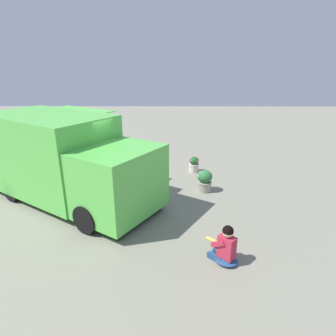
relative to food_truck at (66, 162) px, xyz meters
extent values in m
plane|color=gray|center=(-0.55, 0.23, -1.21)|extent=(40.00, 40.00, 0.00)
cube|color=#59C549|center=(-0.35, -0.56, 0.16)|extent=(3.97, 4.46, 2.34)
cube|color=#59C549|center=(1.13, 1.77, -0.14)|extent=(2.71, 2.56, 1.73)
cube|color=black|center=(1.56, 2.45, 0.16)|extent=(1.54, 0.99, 0.66)
cube|color=black|center=(-1.31, 0.05, 0.30)|extent=(1.16, 1.80, 0.82)
cube|color=#5EBD4C|center=(-1.55, 0.21, 1.29)|extent=(1.75, 2.27, 0.03)
cube|color=black|center=(0.09, 0.14, -1.11)|extent=(4.33, 5.38, 0.20)
cylinder|color=black|center=(1.87, 1.03, -0.84)|extent=(0.58, 0.73, 0.73)
cylinder|color=black|center=(0.15, 2.12, -0.84)|extent=(0.58, 0.73, 0.73)
cylinder|color=black|center=(0.14, -1.69, -0.84)|extent=(0.58, 0.73, 0.73)
cylinder|color=black|center=(-1.58, -0.60, -0.84)|extent=(0.58, 0.73, 0.73)
ellipsoid|color=navy|center=(2.97, 4.24, -1.15)|extent=(0.68, 0.68, 0.12)
cube|color=navy|center=(2.76, 4.17, -1.15)|extent=(0.33, 0.33, 0.11)
cube|color=navy|center=(2.91, 4.03, -1.15)|extent=(0.33, 0.33, 0.11)
cube|color=#B2293E|center=(2.97, 4.24, -0.84)|extent=(0.40, 0.40, 0.49)
sphere|color=#D1A588|center=(2.97, 4.24, -0.48)|extent=(0.23, 0.23, 0.23)
sphere|color=black|center=(2.97, 4.24, -0.45)|extent=(0.23, 0.23, 0.23)
cube|color=#B2293E|center=(2.80, 4.21, -0.77)|extent=(0.30, 0.31, 0.27)
cube|color=#B2293E|center=(2.95, 4.07, -0.77)|extent=(0.30, 0.31, 0.27)
cylinder|color=#DFAF53|center=(2.76, 4.02, -0.84)|extent=(0.31, 0.35, 0.09)
cube|color=#C2412C|center=(2.76, 4.02, -0.82)|extent=(0.24, 0.28, 0.02)
cylinder|color=beige|center=(-2.41, 3.98, -1.05)|extent=(0.37, 0.37, 0.31)
torus|color=beige|center=(-2.41, 3.98, -0.91)|extent=(0.40, 0.40, 0.04)
ellipsoid|color=#235E29|center=(-2.41, 3.98, -0.76)|extent=(0.36, 0.36, 0.31)
sphere|color=#E43E9A|center=(-2.32, 3.86, -0.74)|extent=(0.09, 0.09, 0.09)
sphere|color=#E34980|center=(-2.43, 4.11, -0.71)|extent=(0.08, 0.08, 0.08)
sphere|color=#E14394|center=(-2.39, 3.86, -0.68)|extent=(0.09, 0.09, 0.09)
sphere|color=#E04F7B|center=(-2.29, 4.07, -0.75)|extent=(0.09, 0.09, 0.09)
cylinder|color=gray|center=(-0.62, 4.19, -1.04)|extent=(0.44, 0.44, 0.32)
torus|color=#9D9989|center=(-0.62, 4.19, -0.90)|extent=(0.47, 0.47, 0.04)
ellipsoid|color=#2C7139|center=(-0.62, 4.19, -0.70)|extent=(0.48, 0.48, 0.41)
sphere|color=white|center=(-0.56, 4.00, -0.67)|extent=(0.09, 0.09, 0.09)
sphere|color=white|center=(-0.47, 4.11, -0.60)|extent=(0.06, 0.06, 0.06)
sphere|color=silver|center=(-0.61, 4.04, -0.58)|extent=(0.08, 0.08, 0.08)
camera|label=1|loc=(7.96, 3.08, 2.70)|focal=30.63mm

